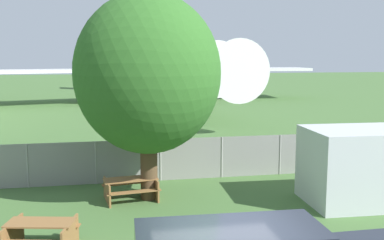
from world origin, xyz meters
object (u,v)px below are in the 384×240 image
object	(u,v)px
airplane	(160,65)
picnic_bench_open_grass	(131,186)
picnic_bench_near_cabin	(41,232)
portable_cabin	(375,165)
tree_near_hangar	(148,74)

from	to	relation	value
airplane	picnic_bench_open_grass	bearing A→B (deg)	-14.68
picnic_bench_near_cabin	airplane	bearing A→B (deg)	78.29
airplane	portable_cabin	world-z (taller)	airplane
portable_cabin	tree_near_hangar	world-z (taller)	tree_near_hangar
picnic_bench_near_cabin	tree_near_hangar	distance (m)	6.26
airplane	tree_near_hangar	xyz separation A→B (m)	(-4.44, -32.99, 0.37)
portable_cabin	airplane	bearing A→B (deg)	97.52
airplane	picnic_bench_near_cabin	world-z (taller)	airplane
picnic_bench_open_grass	portable_cabin	bearing A→B (deg)	-12.44
portable_cabin	tree_near_hangar	distance (m)	8.39
airplane	portable_cabin	xyz separation A→B (m)	(3.13, -34.82, -2.73)
airplane	portable_cabin	size ratio (longest dim) A/B	9.18
tree_near_hangar	picnic_bench_open_grass	bearing A→B (deg)	-178.70
picnic_bench_open_grass	tree_near_hangar	bearing A→B (deg)	1.30
picnic_bench_near_cabin	tree_near_hangar	bearing A→B (deg)	49.64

